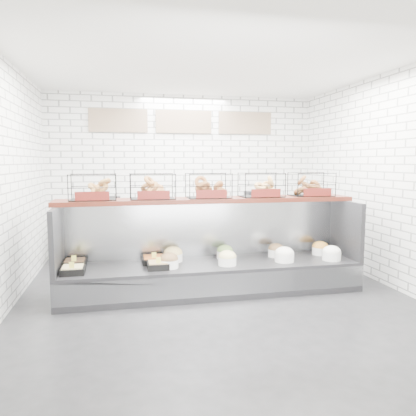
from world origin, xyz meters
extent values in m
plane|color=black|center=(0.00, 0.00, 0.00)|extent=(5.50, 5.50, 0.00)
cube|color=white|center=(0.00, 2.75, 1.50)|extent=(5.00, 0.02, 3.00)
cube|color=white|center=(-2.50, 0.00, 1.50)|extent=(0.02, 5.50, 3.00)
cube|color=white|center=(2.50, 0.00, 1.50)|extent=(0.02, 5.50, 3.00)
cube|color=white|center=(0.00, 0.00, 3.00)|extent=(5.00, 5.50, 0.02)
cube|color=tan|center=(-1.20, 2.72, 2.50)|extent=(1.05, 0.03, 0.42)
cube|color=tan|center=(0.00, 2.72, 2.50)|extent=(1.05, 0.03, 0.42)
cube|color=tan|center=(1.20, 2.72, 2.50)|extent=(1.05, 0.03, 0.42)
cube|color=black|center=(0.00, 0.30, 0.20)|extent=(4.00, 0.90, 0.40)
cube|color=#93969B|center=(0.00, -0.14, 0.22)|extent=(4.00, 0.03, 0.28)
cube|color=#93969B|center=(0.00, 0.71, 0.80)|extent=(4.00, 0.08, 0.80)
cube|color=black|center=(-1.97, 0.30, 0.80)|extent=(0.06, 0.90, 0.80)
cube|color=black|center=(1.97, 0.30, 0.80)|extent=(0.06, 0.90, 0.80)
cube|color=black|center=(-1.78, 0.12, 0.44)|extent=(0.28, 0.28, 0.08)
cube|color=#DDC988|center=(-1.78, 0.12, 0.48)|extent=(0.24, 0.24, 0.04)
cube|color=#F4E955|center=(-1.78, 0.02, 0.53)|extent=(0.06, 0.01, 0.08)
cube|color=black|center=(-1.79, 0.47, 0.44)|extent=(0.28, 0.28, 0.08)
cube|color=brown|center=(-1.79, 0.47, 0.48)|extent=(0.24, 0.24, 0.04)
cube|color=#F4E955|center=(-1.79, 0.37, 0.53)|extent=(0.06, 0.01, 0.08)
cube|color=black|center=(-0.74, 0.14, 0.44)|extent=(0.27, 0.27, 0.08)
cube|color=tan|center=(-0.74, 0.14, 0.48)|extent=(0.23, 0.23, 0.04)
cube|color=#F4E955|center=(-0.74, 0.04, 0.53)|extent=(0.06, 0.01, 0.08)
cube|color=black|center=(-0.77, 0.44, 0.44)|extent=(0.31, 0.31, 0.08)
cube|color=orange|center=(-0.77, 0.44, 0.48)|extent=(0.26, 0.26, 0.04)
cube|color=#F4E955|center=(-0.77, 0.33, 0.53)|extent=(0.06, 0.01, 0.08)
cylinder|color=white|center=(-0.60, 0.15, 0.46)|extent=(0.24, 0.24, 0.11)
ellipsoid|color=brown|center=(-0.60, 0.15, 0.52)|extent=(0.24, 0.24, 0.17)
cylinder|color=white|center=(-0.50, 0.48, 0.46)|extent=(0.26, 0.26, 0.11)
ellipsoid|color=tan|center=(-0.50, 0.48, 0.52)|extent=(0.26, 0.26, 0.18)
cylinder|color=white|center=(0.17, 0.13, 0.46)|extent=(0.24, 0.24, 0.11)
ellipsoid|color=#D9CA86|center=(0.17, 0.13, 0.52)|extent=(0.24, 0.24, 0.17)
cylinder|color=white|center=(0.23, 0.49, 0.46)|extent=(0.23, 0.23, 0.11)
ellipsoid|color=#6E9049|center=(0.23, 0.49, 0.52)|extent=(0.23, 0.23, 0.16)
cylinder|color=white|center=(0.98, 0.15, 0.46)|extent=(0.27, 0.27, 0.11)
ellipsoid|color=silver|center=(0.98, 0.15, 0.52)|extent=(0.26, 0.26, 0.18)
cylinder|color=white|center=(0.98, 0.45, 0.46)|extent=(0.23, 0.23, 0.11)
ellipsoid|color=brown|center=(0.98, 0.45, 0.52)|extent=(0.23, 0.23, 0.16)
cylinder|color=white|center=(1.66, 0.09, 0.46)|extent=(0.26, 0.26, 0.11)
ellipsoid|color=white|center=(1.66, 0.09, 0.52)|extent=(0.25, 0.25, 0.18)
cylinder|color=white|center=(1.67, 0.44, 0.46)|extent=(0.24, 0.24, 0.11)
ellipsoid|color=orange|center=(1.67, 0.44, 0.52)|extent=(0.23, 0.23, 0.16)
cube|color=#3B130C|center=(0.00, 0.52, 1.23)|extent=(4.10, 0.50, 0.06)
cube|color=black|center=(-1.53, 0.52, 1.43)|extent=(0.60, 0.38, 0.34)
cube|color=#571410|center=(-1.53, 0.32, 1.33)|extent=(0.42, 0.02, 0.11)
cube|color=black|center=(-0.77, 0.52, 1.43)|extent=(0.60, 0.38, 0.34)
cube|color=#571410|center=(-0.77, 0.32, 1.33)|extent=(0.42, 0.02, 0.11)
cube|color=black|center=(0.00, 0.52, 1.43)|extent=(0.60, 0.38, 0.34)
cube|color=#571410|center=(0.00, 0.32, 1.33)|extent=(0.42, 0.02, 0.11)
cube|color=black|center=(0.77, 0.52, 1.43)|extent=(0.60, 0.38, 0.34)
cube|color=#571410|center=(0.77, 0.32, 1.33)|extent=(0.42, 0.02, 0.11)
cube|color=black|center=(1.53, 0.52, 1.43)|extent=(0.60, 0.38, 0.34)
cube|color=#571410|center=(1.53, 0.32, 1.33)|extent=(0.42, 0.02, 0.11)
cube|color=#93969B|center=(0.00, 2.43, 0.45)|extent=(4.00, 0.60, 0.90)
cube|color=black|center=(-1.40, 2.42, 1.02)|extent=(0.40, 0.30, 0.24)
cube|color=silver|center=(-0.60, 2.42, 0.99)|extent=(0.35, 0.28, 0.18)
cylinder|color=#DA3C36|center=(0.59, 2.45, 1.01)|extent=(0.09, 0.09, 0.22)
cube|color=black|center=(1.28, 2.37, 1.05)|extent=(0.30, 0.30, 0.30)
camera|label=1|loc=(-1.17, -4.93, 1.76)|focal=35.00mm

